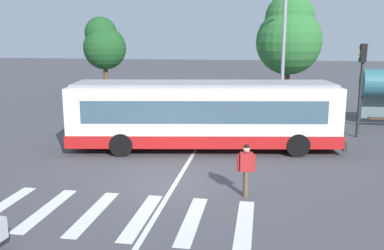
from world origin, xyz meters
TOP-DOWN VIEW (x-y plane):
  - ground_plane at (0.00, 0.00)m, footprint 160.00×160.00m
  - city_transit_bus at (0.63, 4.75)m, footprint 12.26×4.43m
  - pedestrian_crossing_street at (2.77, -0.76)m, footprint 0.57×0.32m
  - parked_car_silver at (-2.74, 15.40)m, footprint 1.97×4.55m
  - parked_car_white at (-0.12, 15.33)m, footprint 1.94×4.53m
  - parked_car_charcoal at (2.77, 15.12)m, footprint 1.91×4.52m
  - traffic_light_far_corner at (8.01, 8.46)m, footprint 0.33×0.32m
  - twin_arm_street_lamp at (4.26, 10.89)m, footprint 5.38×0.32m
  - background_tree_left at (-9.26, 18.46)m, footprint 3.34×3.34m
  - background_tree_right at (4.87, 17.23)m, footprint 4.59×4.59m
  - crosswalk_painted_stripes at (-0.81, -2.85)m, footprint 7.75×3.26m
  - lane_center_line at (0.30, 2.00)m, footprint 0.16×24.00m

SIDE VIEW (x-z plane):
  - ground_plane at x=0.00m, z-range 0.00..0.00m
  - lane_center_line at x=0.30m, z-range 0.00..0.01m
  - crosswalk_painted_stripes at x=-0.81m, z-range 0.00..0.01m
  - parked_car_silver at x=-2.74m, z-range 0.09..1.44m
  - parked_car_white at x=-0.12m, z-range 0.09..1.44m
  - parked_car_charcoal at x=2.77m, z-range 0.09..1.44m
  - pedestrian_crossing_street at x=2.77m, z-range 0.11..1.83m
  - city_transit_bus at x=0.63m, z-range 0.06..3.12m
  - traffic_light_far_corner at x=8.01m, z-range 0.80..5.50m
  - background_tree_left at x=-9.26m, z-range 1.18..7.75m
  - background_tree_right at x=4.87m, z-range 1.14..9.14m
  - twin_arm_street_lamp at x=4.26m, z-range 1.14..11.30m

